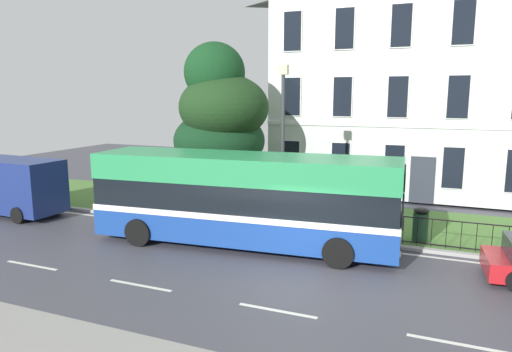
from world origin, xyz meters
name	(u,v)px	position (x,y,z in m)	size (l,w,h in m)	color
ground_plane	(310,271)	(0.00, 1.06, -0.02)	(60.00, 56.00, 0.18)	#44434C
georgian_townhouse	(433,70)	(2.57, 15.83, 6.49)	(15.81, 9.71, 12.68)	silver
iron_verge_railing	(410,230)	(2.57, 4.40, 0.62)	(15.07, 0.04, 0.97)	black
evergreen_tree	(222,136)	(-6.18, 7.75, 3.26)	(5.13, 5.13, 7.39)	#423328
single_decker_bus	(244,198)	(-2.78, 2.52, 1.66)	(10.60, 3.31, 3.15)	navy
white_panel_van	(13,186)	(-13.71, 2.51, 1.25)	(5.18, 2.21, 2.44)	navy
street_lamp_post	(283,134)	(-2.33, 5.21, 3.67)	(0.36, 0.24, 6.14)	#333338
litter_bin	(421,224)	(2.87, 4.96, 0.71)	(0.54, 0.54, 1.17)	#23472D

